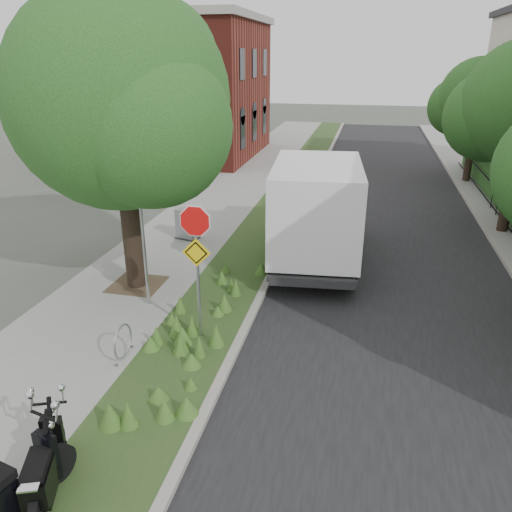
% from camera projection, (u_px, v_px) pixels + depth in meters
% --- Properties ---
extents(ground, '(120.00, 120.00, 0.00)m').
position_uv_depth(ground, '(255.00, 362.00, 10.63)').
color(ground, '#4C5147').
rests_on(ground, ground).
extents(sidewalk_near, '(3.50, 60.00, 0.12)m').
position_uv_depth(sidewalk_near, '(207.00, 212.00, 20.52)').
color(sidewalk_near, gray).
rests_on(sidewalk_near, ground).
extents(verge, '(2.00, 60.00, 0.12)m').
position_uv_depth(verge, '(273.00, 217.00, 19.96)').
color(verge, '#2E461E').
rests_on(verge, ground).
extents(kerb_near, '(0.20, 60.00, 0.13)m').
position_uv_depth(kerb_near, '(298.00, 218.00, 19.76)').
color(kerb_near, '#9E9991').
rests_on(kerb_near, ground).
extents(road, '(7.00, 60.00, 0.01)m').
position_uv_depth(road, '(388.00, 226.00, 19.07)').
color(road, black).
rests_on(road, ground).
extents(kerb_far, '(0.20, 60.00, 0.13)m').
position_uv_depth(kerb_far, '(486.00, 231.00, 18.34)').
color(kerb_far, '#9E9991').
rests_on(kerb_far, ground).
extents(street_tree_main, '(6.21, 5.54, 7.66)m').
position_uv_depth(street_tree_main, '(118.00, 111.00, 12.24)').
color(street_tree_main, black).
rests_on(street_tree_main, ground).
extents(bare_post, '(0.08, 0.08, 4.00)m').
position_uv_depth(bare_post, '(143.00, 230.00, 12.11)').
color(bare_post, '#A5A8AD').
rests_on(bare_post, ground).
extents(bike_hoop, '(0.06, 0.78, 0.77)m').
position_uv_depth(bike_hoop, '(123.00, 342.00, 10.45)').
color(bike_hoop, '#A5A8AD').
rests_on(bike_hoop, ground).
extents(sign_assembly, '(0.94, 0.08, 3.22)m').
position_uv_depth(sign_assembly, '(196.00, 245.00, 10.57)').
color(sign_assembly, '#A5A8AD').
rests_on(sign_assembly, ground).
extents(fence_far, '(0.04, 24.00, 1.00)m').
position_uv_depth(fence_far, '(510.00, 216.00, 17.97)').
color(fence_far, black).
rests_on(fence_far, ground).
extents(brick_building, '(9.40, 10.40, 8.30)m').
position_uv_depth(brick_building, '(183.00, 87.00, 30.87)').
color(brick_building, maroon).
rests_on(brick_building, ground).
extents(far_tree_c, '(4.37, 3.89, 5.93)m').
position_uv_depth(far_tree_c, '(477.00, 102.00, 24.07)').
color(far_tree_c, black).
rests_on(far_tree_c, ground).
extents(scooter_near, '(0.80, 1.68, 0.84)m').
position_uv_depth(scooter_near, '(44.00, 476.00, 7.08)').
color(scooter_near, black).
rests_on(scooter_near, ground).
extents(scooter_far, '(0.71, 1.94, 0.94)m').
position_uv_depth(scooter_far, '(4.00, 501.00, 6.63)').
color(scooter_far, black).
rests_on(scooter_far, ground).
extents(box_truck, '(2.89, 6.25, 2.75)m').
position_uv_depth(box_truck, '(316.00, 207.00, 15.13)').
color(box_truck, '#262628').
rests_on(box_truck, ground).
extents(utility_cabinet, '(0.88, 0.69, 1.04)m').
position_uv_depth(utility_cabinet, '(187.00, 224.00, 17.27)').
color(utility_cabinet, '#262628').
rests_on(utility_cabinet, ground).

